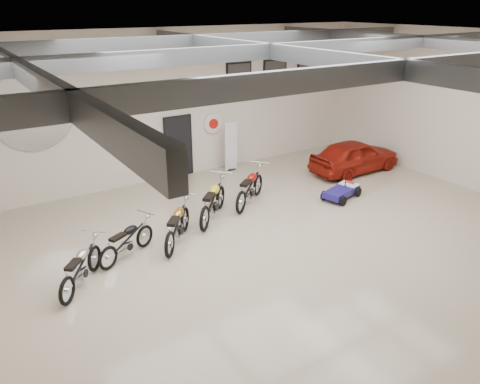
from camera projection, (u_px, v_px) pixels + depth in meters
floor at (266, 248)px, 11.73m from camera, size 16.00×12.00×0.01m
ceiling at (271, 39)px, 9.85m from camera, size 16.00×12.00×0.01m
back_wall at (162, 107)px, 15.47m from camera, size 16.00×0.02×5.00m
right_wall at (473, 112)px, 14.79m from camera, size 0.02×12.00×5.00m
ceiling_beams at (270, 51)px, 9.94m from camera, size 15.80×11.80×0.32m
door at (178, 147)px, 16.23m from camera, size 0.92×0.08×2.10m
logo_plaque at (32, 113)px, 13.32m from camera, size 2.30×0.06×1.16m
poster_left at (239, 81)px, 16.71m from camera, size 1.05×0.08×1.35m
poster_mid at (275, 78)px, 17.51m from camera, size 1.05×0.08×1.35m
poster_right at (308, 74)px, 18.31m from camera, size 1.05×0.08×1.35m
oil_sign at (213, 124)px, 16.68m from camera, size 0.72×0.10×0.72m
banner_stand at (231, 146)px, 16.86m from camera, size 0.50×0.21×1.82m
motorcycle_silver at (80, 266)px, 9.98m from camera, size 1.65×1.79×0.97m
motorcycle_black at (126, 240)px, 11.12m from camera, size 1.84×1.30×0.93m
motorcycle_gold at (177, 224)px, 11.77m from camera, size 1.81×1.95×1.06m
motorcycle_yellow at (213, 201)px, 13.08m from camera, size 2.04×1.99×1.13m
motorcycle_red at (250, 187)px, 14.08m from camera, size 2.11×1.79×1.11m
go_kart at (344, 188)px, 14.69m from camera, size 1.83×1.21×0.61m
vintage_car at (355, 156)px, 16.78m from camera, size 1.46×3.53×1.20m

